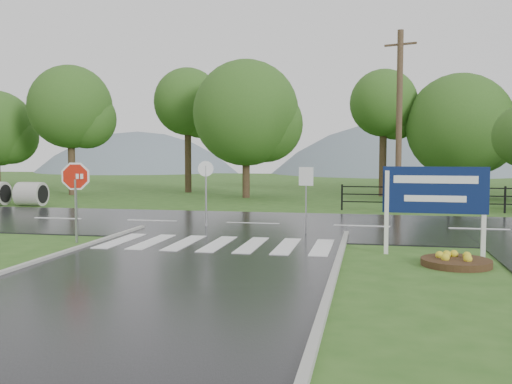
# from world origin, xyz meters

# --- Properties ---
(ground) EXTENTS (120.00, 120.00, 0.00)m
(ground) POSITION_xyz_m (0.00, 0.00, 0.00)
(ground) COLOR #2F581D
(ground) RESTS_ON ground
(main_road) EXTENTS (90.00, 8.00, 0.04)m
(main_road) POSITION_xyz_m (0.00, 10.00, 0.00)
(main_road) COLOR black
(main_road) RESTS_ON ground
(crosswalk) EXTENTS (6.50, 2.80, 0.02)m
(crosswalk) POSITION_xyz_m (0.00, 5.00, 0.06)
(crosswalk) COLOR silver
(crosswalk) RESTS_ON ground
(curb_right) EXTENTS (0.15, 24.00, 0.12)m
(curb_right) POSITION_xyz_m (3.55, -4.00, 0.00)
(curb_right) COLOR #A3A39B
(curb_right) RESTS_ON ground
(fence_west) EXTENTS (9.58, 0.08, 1.20)m
(fence_west) POSITION_xyz_m (7.75, 16.00, 0.72)
(fence_west) COLOR black
(fence_west) RESTS_ON ground
(hills) EXTENTS (102.00, 48.00, 48.00)m
(hills) POSITION_xyz_m (3.49, 65.00, -15.54)
(hills) COLOR slate
(hills) RESTS_ON ground
(treeline) EXTENTS (83.20, 5.20, 10.00)m
(treeline) POSITION_xyz_m (1.00, 24.00, 0.00)
(treeline) COLOR #285219
(treeline) RESTS_ON ground
(stop_sign) EXTENTS (1.10, 0.33, 2.55)m
(stop_sign) POSITION_xyz_m (-4.27, 4.73, 1.78)
(stop_sign) COLOR #939399
(stop_sign) RESTS_ON ground
(estate_billboard) EXTENTS (2.65, 0.14, 2.32)m
(estate_billboard) POSITION_xyz_m (5.93, 4.65, 1.59)
(estate_billboard) COLOR silver
(estate_billboard) RESTS_ON ground
(flower_bed) EXTENTS (1.63, 1.63, 0.33)m
(flower_bed) POSITION_xyz_m (6.31, 3.33, 0.12)
(flower_bed) COLOR #332111
(flower_bed) RESTS_ON ground
(reg_sign_small) EXTENTS (0.48, 0.15, 2.21)m
(reg_sign_small) POSITION_xyz_m (2.24, 7.66, 1.56)
(reg_sign_small) COLOR #939399
(reg_sign_small) RESTS_ON ground
(reg_sign_round) EXTENTS (0.55, 0.14, 2.38)m
(reg_sign_round) POSITION_xyz_m (-1.46, 8.80, 1.49)
(reg_sign_round) COLOR #939399
(reg_sign_round) RESTS_ON ground
(utility_pole_east) EXTENTS (1.38, 0.55, 8.06)m
(utility_pole_east) POSITION_xyz_m (5.50, 15.50, 4.09)
(utility_pole_east) COLOR #473523
(utility_pole_east) RESTS_ON ground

